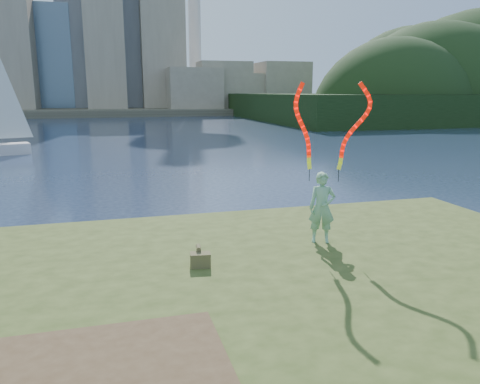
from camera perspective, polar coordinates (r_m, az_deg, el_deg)
name	(u,v)px	position (r m, az deg, el deg)	size (l,w,h in m)	color
ground	(220,308)	(9.86, -2.41, -13.96)	(320.00, 320.00, 0.00)	#17233B
grassy_knoll	(253,352)	(7.74, 1.65, -18.92)	(20.00, 18.00, 0.80)	#334217
dirt_patch	(106,382)	(6.48, -16.04, -21.35)	(3.20, 3.00, 0.02)	#47331E
far_shore	(118,110)	(103.71, -14.63, 9.68)	(320.00, 40.00, 1.20)	#474234
wooded_hill	(474,116)	(92.25, 26.66, 8.26)	(78.00, 50.00, 63.00)	black
woman_with_ribbons	(323,184)	(11.15, 10.09, 0.91)	(1.94, 0.79, 4.07)	#1D763D
canvas_bag	(200,259)	(9.75, -4.87, -8.14)	(0.45, 0.50, 0.39)	brown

